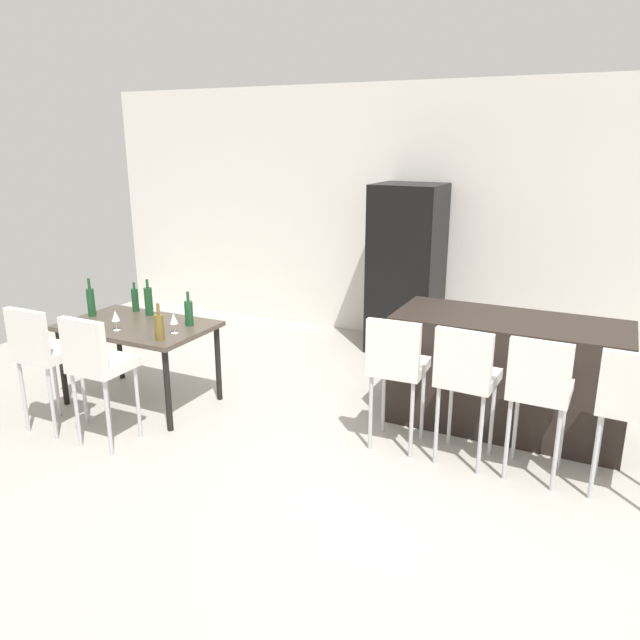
{
  "coord_description": "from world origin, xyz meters",
  "views": [
    {
      "loc": [
        1.32,
        -3.76,
        2.31
      ],
      "look_at": [
        -0.84,
        0.63,
        0.85
      ],
      "focal_mm": 34.44,
      "sensor_mm": 36.0,
      "label": 1
    }
  ],
  "objects": [
    {
      "name": "wine_bottle_middle",
      "position": [
        -1.94,
        0.31,
        0.86
      ],
      "size": [
        0.07,
        0.07,
        0.3
      ],
      "color": "#194723",
      "rests_on": "dining_table"
    },
    {
      "name": "dining_table",
      "position": [
        -2.39,
        0.15,
        0.67
      ],
      "size": [
        1.3,
        0.82,
        0.74
      ],
      "color": "#4C4238",
      "rests_on": "ground_plane"
    },
    {
      "name": "wine_bottle_near",
      "position": [
        -1.91,
        -0.11,
        0.85
      ],
      "size": [
        0.08,
        0.08,
        0.3
      ],
      "color": "brown",
      "rests_on": "dining_table"
    },
    {
      "name": "bar_chair_far",
      "position": [
        1.52,
        0.34,
        0.7
      ],
      "size": [
        0.42,
        0.42,
        1.05
      ],
      "color": "silver",
      "rests_on": "ground_plane"
    },
    {
      "name": "bar_chair_middle",
      "position": [
        0.46,
        0.34,
        0.7
      ],
      "size": [
        0.42,
        0.42,
        1.05
      ],
      "color": "silver",
      "rests_on": "ground_plane"
    },
    {
      "name": "kitchen_island",
      "position": [
        0.62,
        1.11,
        0.46
      ],
      "size": [
        1.81,
        0.78,
        0.92
      ],
      "primitive_type": "cube",
      "color": "black",
      "rests_on": "ground_plane"
    },
    {
      "name": "refrigerator",
      "position": [
        -0.75,
        2.6,
        0.92
      ],
      "size": [
        0.72,
        0.68,
        1.84
      ],
      "primitive_type": "cube",
      "color": "black",
      "rests_on": "ground_plane"
    },
    {
      "name": "ground_plane",
      "position": [
        0.0,
        0.0,
        0.0
      ],
      "size": [
        10.0,
        10.0,
        0.0
      ],
      "primitive_type": "plane",
      "color": "#ADA89E"
    },
    {
      "name": "wine_bottle_left",
      "position": [
        -2.93,
        0.16,
        0.88
      ],
      "size": [
        0.07,
        0.07,
        0.35
      ],
      "color": "#194723",
      "rests_on": "dining_table"
    },
    {
      "name": "bar_chair_right",
      "position": [
        0.96,
        0.34,
        0.7
      ],
      "size": [
        0.41,
        0.41,
        1.05
      ],
      "color": "silver",
      "rests_on": "ground_plane"
    },
    {
      "name": "wine_bottle_corner",
      "position": [
        -2.68,
        0.46,
        0.85
      ],
      "size": [
        0.06,
        0.06,
        0.28
      ],
      "color": "#194723",
      "rests_on": "dining_table"
    },
    {
      "name": "dining_chair_far",
      "position": [
        -2.1,
        -0.62,
        0.7
      ],
      "size": [
        0.4,
        0.4,
        1.05
      ],
      "color": "silver",
      "rests_on": "ground_plane"
    },
    {
      "name": "bar_chair_left",
      "position": [
        -0.06,
        0.34,
        0.7
      ],
      "size": [
        0.42,
        0.42,
        1.05
      ],
      "color": "silver",
      "rests_on": "ground_plane"
    },
    {
      "name": "wine_glass_right",
      "position": [
        -2.41,
        -0.07,
        0.86
      ],
      "size": [
        0.07,
        0.07,
        0.17
      ],
      "color": "silver",
      "rests_on": "dining_table"
    },
    {
      "name": "dining_chair_near",
      "position": [
        -2.68,
        -0.62,
        0.7
      ],
      "size": [
        0.4,
        0.4,
        1.05
      ],
      "color": "silver",
      "rests_on": "ground_plane"
    },
    {
      "name": "wine_glass_far",
      "position": [
        -2.31,
        0.33,
        0.86
      ],
      "size": [
        0.07,
        0.07,
        0.17
      ],
      "color": "silver",
      "rests_on": "dining_table"
    },
    {
      "name": "back_wall",
      "position": [
        0.0,
        3.04,
        1.45
      ],
      "size": [
        10.0,
        0.12,
        2.9
      ],
      "primitive_type": "cube",
      "color": "silver",
      "rests_on": "ground_plane"
    },
    {
      "name": "wine_glass_end",
      "position": [
        -1.92,
        0.08,
        0.86
      ],
      "size": [
        0.07,
        0.07,
        0.17
      ],
      "color": "silver",
      "rests_on": "dining_table"
    },
    {
      "name": "wine_bottle_inner",
      "position": [
        -2.48,
        0.41,
        0.87
      ],
      "size": [
        0.07,
        0.07,
        0.34
      ],
      "color": "#194723",
      "rests_on": "dining_table"
    }
  ]
}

